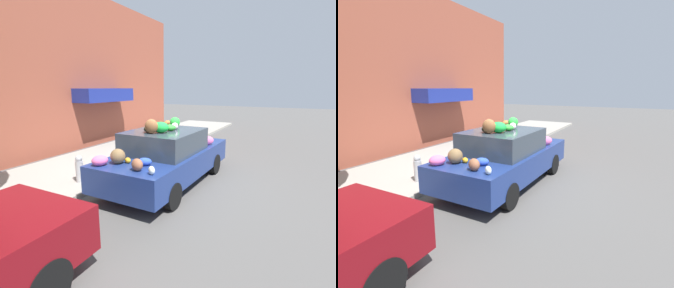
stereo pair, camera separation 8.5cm
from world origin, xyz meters
TOP-DOWN VIEW (x-y plane):
  - ground_plane at (0.00, 0.00)m, footprint 60.00×60.00m
  - sidewalk_curb at (0.00, 2.70)m, footprint 24.00×3.20m
  - building_facade at (0.12, 4.93)m, footprint 18.00×1.20m
  - fire_hydrant at (-1.25, 1.70)m, footprint 0.20×0.20m
  - art_car at (-0.05, -0.20)m, footprint 4.32×1.91m

SIDE VIEW (x-z plane):
  - ground_plane at x=0.00m, z-range 0.00..0.00m
  - sidewalk_curb at x=0.00m, z-range 0.00..0.11m
  - fire_hydrant at x=-1.25m, z-range 0.11..0.81m
  - art_car at x=-0.05m, z-range -0.14..1.63m
  - building_facade at x=0.12m, z-range -0.04..6.21m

